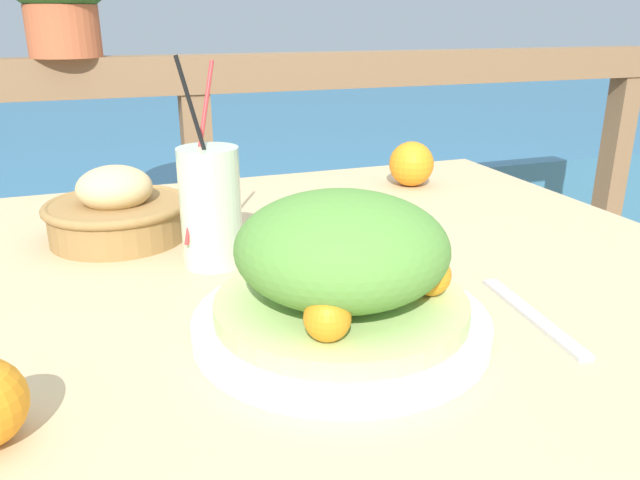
% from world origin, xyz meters
% --- Properties ---
extents(patio_table, '(1.02, 0.92, 0.76)m').
position_xyz_m(patio_table, '(0.00, 0.00, 0.66)').
color(patio_table, tan).
rests_on(patio_table, ground_plane).
extents(railing_fence, '(2.80, 0.08, 0.97)m').
position_xyz_m(railing_fence, '(0.00, 0.89, 0.73)').
color(railing_fence, brown).
rests_on(railing_fence, ground_plane).
extents(sea_backdrop, '(12.00, 4.00, 0.48)m').
position_xyz_m(sea_backdrop, '(0.00, 3.39, 0.24)').
color(sea_backdrop, teal).
rests_on(sea_backdrop, ground_plane).
extents(salad_plate, '(0.29, 0.29, 0.14)m').
position_xyz_m(salad_plate, '(-0.04, -0.18, 0.82)').
color(salad_plate, white).
rests_on(salad_plate, patio_table).
extents(drink_glass, '(0.08, 0.08, 0.25)m').
position_xyz_m(drink_glass, '(-0.12, 0.04, 0.84)').
color(drink_glass, beige).
rests_on(drink_glass, patio_table).
extents(bread_basket, '(0.19, 0.19, 0.10)m').
position_xyz_m(bread_basket, '(-0.22, 0.18, 0.80)').
color(bread_basket, olive).
rests_on(bread_basket, patio_table).
extents(knife, '(0.04, 0.18, 0.00)m').
position_xyz_m(knife, '(0.16, -0.22, 0.76)').
color(knife, silver).
rests_on(knife, patio_table).
extents(orange_near_glass, '(0.08, 0.08, 0.08)m').
position_xyz_m(orange_near_glass, '(0.29, 0.30, 0.80)').
color(orange_near_glass, orange).
rests_on(orange_near_glass, patio_table).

